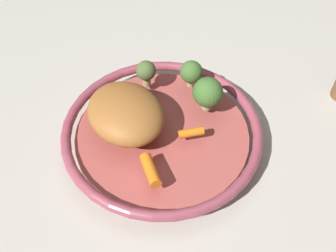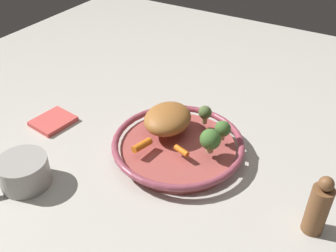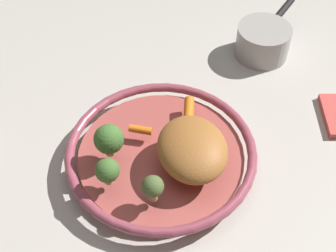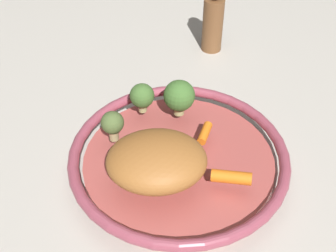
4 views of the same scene
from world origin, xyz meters
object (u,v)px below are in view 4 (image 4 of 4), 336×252
broccoli_floret_edge (177,96)px  baby_carrot_back (231,177)px  roast_chicken_piece (157,161)px  serving_bowl (179,160)px  broccoli_floret_small (113,124)px  broccoli_floret_large (142,96)px  pepper_mill (213,22)px  baby_carrot_right (205,133)px

broccoli_floret_edge → baby_carrot_back: bearing=117.7°
roast_chicken_piece → serving_bowl: bearing=-122.6°
roast_chicken_piece → broccoli_floret_small: (0.07, -0.08, 0.00)m
roast_chicken_piece → broccoli_floret_large: roast_chicken_piece is taller
serving_bowl → roast_chicken_piece: size_ratio=2.38×
broccoli_floret_small → pepper_mill: size_ratio=0.36×
roast_chicken_piece → broccoli_floret_small: size_ratio=2.75×
broccoli_floret_small → pepper_mill: pepper_mill is taller
roast_chicken_piece → pepper_mill: pepper_mill is taller
serving_bowl → broccoli_floret_edge: size_ratio=5.39×
broccoli_floret_small → baby_carrot_right: bearing=-176.8°
broccoli_floret_large → pepper_mill: bearing=-116.4°
serving_bowl → pepper_mill: pepper_mill is taller
roast_chicken_piece → broccoli_floret_edge: (-0.03, -0.14, 0.01)m
serving_bowl → broccoli_floret_edge: (0.00, -0.09, 0.06)m
broccoli_floret_edge → baby_carrot_right: bearing=128.5°
baby_carrot_right → broccoli_floret_large: bearing=-31.2°
serving_bowl → broccoli_floret_edge: 0.11m
roast_chicken_piece → baby_carrot_back: (-0.11, 0.01, -0.02)m
broccoli_floret_edge → pepper_mill: (-0.08, -0.28, -0.02)m
broccoli_floret_large → broccoli_floret_small: same height
serving_bowl → roast_chicken_piece: 0.08m
baby_carrot_right → broccoli_floret_small: size_ratio=0.80×
roast_chicken_piece → baby_carrot_back: size_ratio=2.51×
serving_bowl → broccoli_floret_small: 0.12m
serving_bowl → roast_chicken_piece: (0.03, 0.05, 0.05)m
baby_carrot_back → broccoli_floret_small: bearing=-25.7°
roast_chicken_piece → broccoli_floret_small: 0.10m
roast_chicken_piece → baby_carrot_back: bearing=174.2°
baby_carrot_right → pepper_mill: 0.34m
baby_carrot_right → broccoli_floret_edge: size_ratio=0.66×
broccoli_floret_large → pepper_mill: (-0.14, -0.27, -0.01)m
broccoli_floret_small → pepper_mill: 0.39m
roast_chicken_piece → broccoli_floret_large: 0.15m
broccoli_floret_edge → broccoli_floret_large: bearing=-5.4°
serving_bowl → pepper_mill: bearing=-101.2°
roast_chicken_piece → broccoli_floret_large: (0.03, -0.15, 0.00)m
roast_chicken_piece → broccoli_floret_edge: size_ratio=2.26×
broccoli_floret_edge → broccoli_floret_small: broccoli_floret_edge is taller
serving_bowl → broccoli_floret_edge: bearing=-87.5°
pepper_mill → baby_carrot_right: bearing=84.6°
baby_carrot_right → broccoli_floret_small: bearing=3.2°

